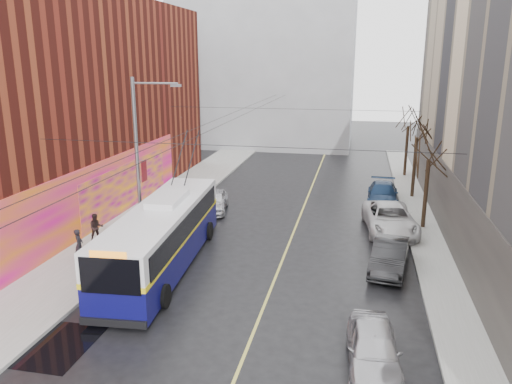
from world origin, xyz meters
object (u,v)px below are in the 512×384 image
parked_car_b (389,256)px  tree_far (409,117)px  streetlight_pole (140,159)px  trolleybus (163,235)px  parked_car_a (373,348)px  pedestrian_a (79,245)px  pedestrian_c (159,210)px  pedestrian_b (96,228)px  tree_near (430,147)px  parked_car_d (383,194)px  tree_mid (418,126)px  parked_car_c (390,219)px  following_car (214,201)px

parked_car_b → tree_far: bearing=91.8°
streetlight_pole → trolleybus: 4.52m
parked_car_a → pedestrian_a: 15.36m
parked_car_b → parked_car_a: bearing=-88.2°
parked_car_a → pedestrian_c: bearing=132.8°
pedestrian_a → pedestrian_b: bearing=-9.0°
tree_near → pedestrian_a: size_ratio=3.95×
trolleybus → parked_car_d: size_ratio=2.49×
parked_car_a → pedestrian_b: bearing=146.2°
pedestrian_a → pedestrian_c: size_ratio=0.84×
streetlight_pole → tree_mid: bearing=40.7°
streetlight_pole → tree_near: (15.14, 6.00, 0.13)m
tree_far → parked_car_c: 15.70m
parked_car_d → parked_car_c: bearing=-86.1°
parked_car_a → pedestrian_b: (-14.64, 8.61, 0.22)m
tree_near → following_car: tree_near is taller
pedestrian_a → pedestrian_b: pedestrian_a is taller
tree_near → tree_far: tree_far is taller
following_car → pedestrian_a: pedestrian_a is taller
tree_mid → pedestrian_c: 18.92m
tree_far → following_car: 19.12m
tree_mid → pedestrian_b: bearing=-143.4°
parked_car_b → parked_car_c: 5.69m
trolleybus → tree_near: bearing=28.8°
streetlight_pole → parked_car_d: streetlight_pole is taller
following_car → pedestrian_a: bearing=-122.4°
following_car → trolleybus: bearing=-98.6°
tree_near → tree_mid: bearing=90.0°
tree_near → following_car: (-13.26, 0.96, -4.27)m
tree_mid → tree_near: bearing=-90.0°
tree_mid → parked_car_a: size_ratio=1.59×
parked_car_d → pedestrian_c: (-13.31, -8.02, 0.38)m
pedestrian_c → pedestrian_a: bearing=121.5°
pedestrian_b → tree_mid: bearing=-1.0°
trolleybus → following_car: size_ratio=3.02×
parked_car_c → following_car: 11.42m
tree_far → following_car: bearing=-135.5°
streetlight_pole → pedestrian_b: 4.76m
tree_near → tree_far: bearing=90.0°
tree_far → parked_car_b: (-2.29, -20.64, -4.40)m
pedestrian_a → tree_mid: bearing=-67.7°
tree_far → pedestrian_b: size_ratio=4.16×
streetlight_pole → tree_near: size_ratio=1.41×
trolleybus → pedestrian_c: trolleybus is taller
tree_mid → pedestrian_c: size_ratio=3.47×
streetlight_pole → parked_car_d: (12.95, 11.00, -4.12)m
parked_car_d → pedestrian_b: (-15.66, -11.24, 0.21)m
parked_car_a → tree_mid: bearing=78.3°
tree_far → pedestrian_a: size_ratio=4.06×
trolleybus → tree_far: bearing=55.8°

